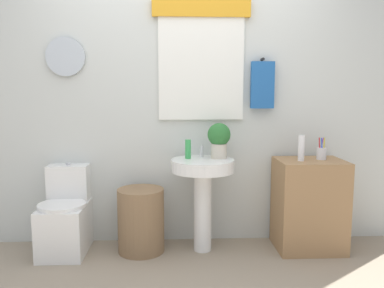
# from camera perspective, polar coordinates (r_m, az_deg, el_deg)

# --- Properties ---
(back_wall) EXTENTS (4.40, 0.18, 2.60)m
(back_wall) POSITION_cam_1_polar(r_m,az_deg,el_deg) (3.45, -1.54, 7.22)
(back_wall) COLOR silver
(back_wall) RESTS_ON ground_plane
(toilet) EXTENTS (0.38, 0.51, 0.73)m
(toilet) POSITION_cam_1_polar(r_m,az_deg,el_deg) (3.48, -18.01, -10.33)
(toilet) COLOR white
(toilet) RESTS_ON ground_plane
(laundry_hamper) EXTENTS (0.39, 0.39, 0.53)m
(laundry_hamper) POSITION_cam_1_polar(r_m,az_deg,el_deg) (3.34, -7.48, -11.01)
(laundry_hamper) COLOR #846647
(laundry_hamper) RESTS_ON ground_plane
(pedestal_sink) EXTENTS (0.52, 0.52, 0.78)m
(pedestal_sink) POSITION_cam_1_polar(r_m,az_deg,el_deg) (3.25, 1.58, -5.59)
(pedestal_sink) COLOR white
(pedestal_sink) RESTS_ON ground_plane
(faucet) EXTENTS (0.03, 0.03, 0.10)m
(faucet) POSITION_cam_1_polar(r_m,az_deg,el_deg) (3.32, 1.44, -1.07)
(faucet) COLOR silver
(faucet) RESTS_ON pedestal_sink
(wooden_cabinet) EXTENTS (0.55, 0.44, 0.77)m
(wooden_cabinet) POSITION_cam_1_polar(r_m,az_deg,el_deg) (3.48, 16.74, -8.49)
(wooden_cabinet) COLOR #9E754C
(wooden_cabinet) RESTS_ON ground_plane
(soap_bottle) EXTENTS (0.05, 0.05, 0.16)m
(soap_bottle) POSITION_cam_1_polar(r_m,az_deg,el_deg) (3.24, -0.59, -0.76)
(soap_bottle) COLOR green
(soap_bottle) RESTS_ON pedestal_sink
(potted_plant) EXTENTS (0.19, 0.19, 0.30)m
(potted_plant) POSITION_cam_1_polar(r_m,az_deg,el_deg) (3.26, 3.98, 0.85)
(potted_plant) COLOR beige
(potted_plant) RESTS_ON pedestal_sink
(lotion_bottle) EXTENTS (0.05, 0.05, 0.21)m
(lotion_bottle) POSITION_cam_1_polar(r_m,az_deg,el_deg) (3.31, 15.71, -0.57)
(lotion_bottle) COLOR white
(lotion_bottle) RESTS_ON wooden_cabinet
(toothbrush_cup) EXTENTS (0.08, 0.08, 0.19)m
(toothbrush_cup) POSITION_cam_1_polar(r_m,az_deg,el_deg) (3.44, 18.42, -1.26)
(toothbrush_cup) COLOR silver
(toothbrush_cup) RESTS_ON wooden_cabinet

